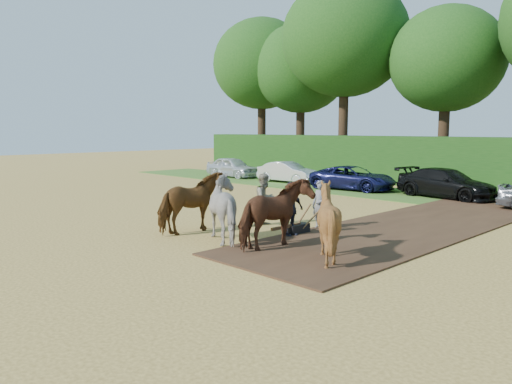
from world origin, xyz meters
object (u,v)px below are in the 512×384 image
object	(u,v)px
spectator_near	(265,200)
spectator_far	(290,209)
plough_team	(255,211)
parked_cars	(507,190)

from	to	relation	value
spectator_near	spectator_far	world-z (taller)	spectator_near
plough_team	parked_cars	distance (m)	13.71
spectator_near	parked_cars	world-z (taller)	spectator_near
spectator_near	parked_cars	distance (m)	11.96
spectator_far	parked_cars	distance (m)	12.17
spectator_near	spectator_far	bearing A→B (deg)	-114.23
plough_team	parked_cars	size ratio (longest dim) A/B	0.16
plough_team	spectator_far	bearing A→B (deg)	90.22
plough_team	parked_cars	world-z (taller)	plough_team
parked_cars	spectator_far	bearing A→B (deg)	-101.82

